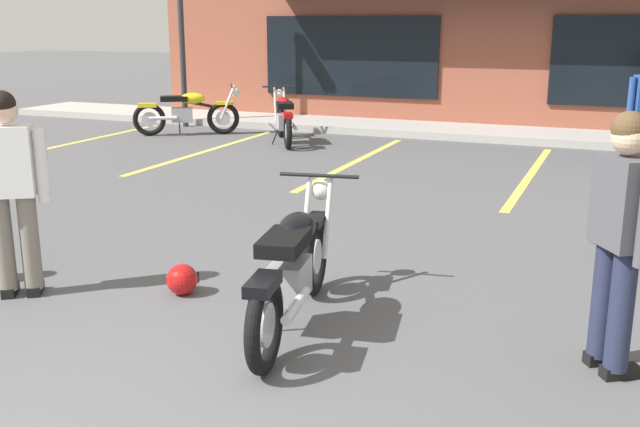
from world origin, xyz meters
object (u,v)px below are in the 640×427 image
(person_in_black_shirt, at_px, (620,229))
(helmet_on_pavement, at_px, (182,279))
(motorcycle_blue_standard, at_px, (187,112))
(motorcycle_foreground_classic, at_px, (294,267))
(person_near_building, at_px, (10,182))
(motorcycle_silver_naked, at_px, (284,118))

(person_in_black_shirt, height_order, helmet_on_pavement, person_in_black_shirt)
(person_in_black_shirt, bearing_deg, motorcycle_blue_standard, 136.14)
(motorcycle_foreground_classic, height_order, person_in_black_shirt, person_in_black_shirt)
(motorcycle_foreground_classic, distance_m, motorcycle_blue_standard, 9.82)
(motorcycle_blue_standard, xyz_separation_m, person_near_building, (3.57, -8.13, 0.49))
(person_in_black_shirt, relative_size, person_near_building, 1.00)
(motorcycle_silver_naked, height_order, helmet_on_pavement, motorcycle_silver_naked)
(motorcycle_foreground_classic, relative_size, helmet_on_pavement, 8.06)
(motorcycle_silver_naked, bearing_deg, motorcycle_foreground_classic, -64.21)
(motorcycle_silver_naked, distance_m, motorcycle_blue_standard, 2.18)
(motorcycle_blue_standard, bearing_deg, person_near_building, -66.31)
(motorcycle_foreground_classic, xyz_separation_m, person_in_black_shirt, (2.15, 0.11, 0.49))
(motorcycle_foreground_classic, distance_m, person_near_building, 2.39)
(person_in_black_shirt, height_order, person_near_building, same)
(person_near_building, bearing_deg, person_in_black_shirt, 5.08)
(motorcycle_blue_standard, relative_size, person_near_building, 1.12)
(motorcycle_silver_naked, xyz_separation_m, person_in_black_shirt, (5.88, -7.59, 0.49))
(motorcycle_foreground_classic, distance_m, person_in_black_shirt, 2.21)
(motorcycle_foreground_classic, xyz_separation_m, motorcycle_blue_standard, (-5.90, 7.85, 0.00))
(motorcycle_foreground_classic, relative_size, person_in_black_shirt, 1.25)
(motorcycle_blue_standard, bearing_deg, helmet_on_pavement, -57.88)
(person_near_building, bearing_deg, motorcycle_foreground_classic, 6.98)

